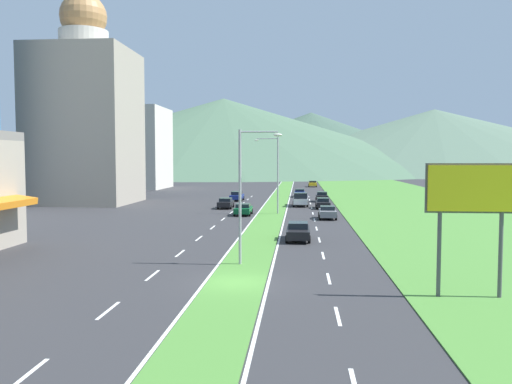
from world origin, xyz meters
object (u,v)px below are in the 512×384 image
Objects in this scene: car_4 at (226,203)px; car_3 at (327,212)px; billboard_roadside at (471,197)px; car_6 at (323,203)px; car_8 at (298,231)px; pickup_truck_0 at (301,199)px; car_5 at (243,209)px; street_lamp_near at (245,187)px; car_1 at (322,197)px; car_7 at (300,193)px; car_2 at (313,184)px; street_lamp_mid at (275,170)px; car_0 at (237,196)px.

car_3 is at bearing -131.56° from car_4.
car_6 is (-5.07, 46.20, -4.22)m from billboard_roadside.
car_8 is (-3.30, -28.56, 0.03)m from car_6.
pickup_truck_0 is (-8.11, 49.11, -3.97)m from billboard_roadside.
car_4 is at bearing 21.34° from car_5.
street_lamp_near is 2.14× the size of car_3.
car_8 is at bearing -5.22° from car_1.
billboard_roadside is at bearing 6.96° from car_7.
billboard_roadside reaches higher than car_2.
street_lamp_mid is 2.20× the size of car_1.
pickup_truck_0 is (10.18, -9.04, 0.22)m from car_0.
car_2 is at bearing 176.71° from pickup_truck_0.
billboard_roadside is 19.97m from car_8.
car_6 reaches higher than car_5.
street_lamp_mid is at bearing -16.14° from pickup_truck_0.
car_6 is at bearing -46.55° from car_5.
car_5 is 13.67m from car_6.
car_3 is 10.40m from car_5.
car_4 reaches higher than car_7.
car_0 is at bearing -0.03° from car_4.
billboard_roadside reaches higher than car_6.
billboard_roadside is 48.99m from car_4.
car_8 reaches higher than car_7.
car_4 is 0.99× the size of car_6.
car_7 is 0.77× the size of pickup_truck_0.
car_3 is (-5.12, 33.56, -4.21)m from billboard_roadside.
pickup_truck_0 reaches higher than car_3.
street_lamp_near reaches higher than car_5.
billboard_roadside is 34.21m from car_3.
car_7 is at bearing -179.65° from pickup_truck_0.
street_lamp_near is 31.22m from street_lamp_mid.
street_lamp_mid is 2.00× the size of car_8.
billboard_roadside is 57.81m from car_1.
car_6 is (9.92, 9.40, 0.01)m from car_5.
pickup_truck_0 is at bearing 99.38° from billboard_roadside.
car_8 is at bearing -82.15° from street_lamp_mid.
car_1 is at bearing 0.53° from car_2.
car_0 is at bearing -131.60° from pickup_truck_0.
street_lamp_mid reaches higher than car_5.
car_3 is at bearing 10.90° from pickup_truck_0.
billboard_roadside is 1.42× the size of car_6.
billboard_roadside is at bearing -31.30° from street_lamp_near.
car_2 is (-5.13, 100.92, -4.20)m from billboard_roadside.
pickup_truck_0 is at bearing -29.22° from car_5.
car_4 is 0.98× the size of car_8.
car_7 is at bearing -12.48° from car_5.
car_1 is 18.26m from car_4.
car_8 is at bearing -166.24° from car_0.
car_5 is (3.30, -8.45, -0.02)m from car_4.
car_1 is (-4.73, 57.47, -4.17)m from billboard_roadside.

